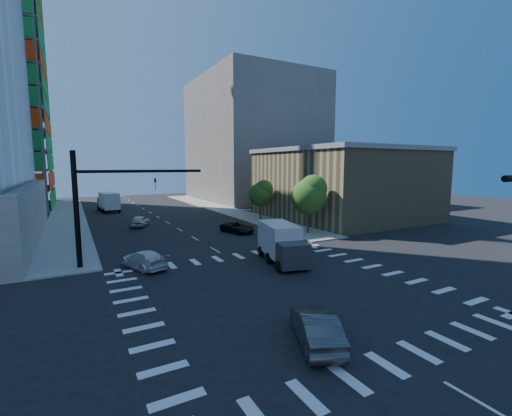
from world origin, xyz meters
TOP-DOWN VIEW (x-y plane):
  - ground at (0.00, 0.00)m, footprint 160.00×160.00m
  - road_markings at (0.00, 0.00)m, footprint 20.00×20.00m
  - sidewalk_ne at (12.50, 40.00)m, footprint 5.00×60.00m
  - sidewalk_nw at (-12.50, 40.00)m, footprint 5.00×60.00m
  - commercial_building at (25.00, 22.00)m, footprint 20.50×22.50m
  - bg_building_ne at (27.00, 55.00)m, footprint 24.00×30.00m
  - signal_mast_nw at (-10.00, 11.50)m, footprint 10.20×0.40m
  - tree_south at (12.63, 13.90)m, footprint 4.16×4.16m
  - tree_north at (12.93, 25.90)m, footprint 3.54×3.52m
  - car_nb_far at (5.54, 18.76)m, footprint 3.27×5.03m
  - car_sb_near at (-7.07, 9.29)m, footprint 3.35×5.14m
  - car_sb_mid at (-3.99, 28.66)m, footprint 3.39×4.68m
  - car_sb_cross at (-2.41, -6.23)m, footprint 3.35×4.87m
  - box_truck_near at (3.28, 5.29)m, footprint 3.86×6.42m
  - box_truck_far at (-6.12, 46.82)m, footprint 3.33×6.59m

SIDE VIEW (x-z plane):
  - ground at x=0.00m, z-range 0.00..0.00m
  - road_markings at x=0.00m, z-range 0.00..0.01m
  - sidewalk_ne at x=12.50m, z-range 0.00..0.15m
  - sidewalk_nw at x=-12.50m, z-range 0.00..0.15m
  - car_nb_far at x=5.54m, z-range 0.00..1.29m
  - car_sb_near at x=-7.07m, z-range 0.00..1.39m
  - car_sb_mid at x=-3.99m, z-range 0.00..1.48m
  - car_sb_cross at x=-2.41m, z-range 0.00..1.52m
  - box_truck_near at x=3.28m, z-range -0.18..2.96m
  - box_truck_far at x=-6.12m, z-range -0.19..3.14m
  - tree_north at x=12.93m, z-range 1.10..6.88m
  - tree_south at x=12.63m, z-range 1.27..8.10m
  - commercial_building at x=25.00m, z-range 0.01..10.61m
  - signal_mast_nw at x=-10.00m, z-range 0.99..9.99m
  - bg_building_ne at x=27.00m, z-range 0.00..28.00m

